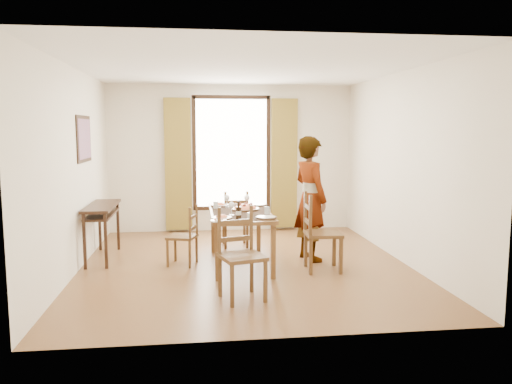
{
  "coord_description": "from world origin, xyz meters",
  "views": [
    {
      "loc": [
        -0.67,
        -6.76,
        1.88
      ],
      "look_at": [
        0.18,
        0.21,
        1.0
      ],
      "focal_mm": 35.0,
      "sensor_mm": 36.0,
      "label": 1
    }
  ],
  "objects": [
    {
      "name": "chair_north",
      "position": [
        -0.04,
        1.13,
        0.43
      ],
      "size": [
        0.42,
        0.42,
        0.91
      ],
      "rotation": [
        0.0,
        0.0,
        3.18
      ],
      "color": "brown",
      "rests_on": "ground"
    },
    {
      "name": "chair_west",
      "position": [
        -0.84,
        0.12,
        0.39
      ],
      "size": [
        0.46,
        0.46,
        0.84
      ],
      "rotation": [
        0.0,
        0.0,
        -1.87
      ],
      "color": "brown",
      "rests_on": "ground"
    },
    {
      "name": "wine_glass_b",
      "position": [
        0.07,
        0.41,
        0.85
      ],
      "size": [
        0.08,
        0.08,
        0.18
      ],
      "primitive_type": null,
      "color": "white",
      "rests_on": "dining_table"
    },
    {
      "name": "plate_ne",
      "position": [
        0.25,
        0.56,
        0.78
      ],
      "size": [
        0.27,
        0.27,
        0.05
      ],
      "primitive_type": null,
      "color": "silver",
      "rests_on": "dining_table"
    },
    {
      "name": "chair_south",
      "position": [
        -0.18,
        -1.38,
        0.48
      ],
      "size": [
        0.56,
        0.56,
        1.02
      ],
      "rotation": [
        0.0,
        0.0,
        0.28
      ],
      "color": "brown",
      "rests_on": "ground"
    },
    {
      "name": "man",
      "position": [
        0.97,
        0.19,
        0.9
      ],
      "size": [
        0.93,
        0.85,
        1.79
      ],
      "primitive_type": "imported",
      "rotation": [
        0.0,
        0.0,
        1.92
      ],
      "color": "#96989F",
      "rests_on": "ground"
    },
    {
      "name": "wine_glass_a",
      "position": [
        -0.21,
        -0.28,
        0.85
      ],
      "size": [
        0.08,
        0.08,
        0.18
      ],
      "primitive_type": null,
      "color": "white",
      "rests_on": "dining_table"
    },
    {
      "name": "dining_table",
      "position": [
        -0.06,
        0.04,
        0.68
      ],
      "size": [
        0.82,
        1.58,
        0.76
      ],
      "color": "brown",
      "rests_on": "ground"
    },
    {
      "name": "plate_nw",
      "position": [
        -0.32,
        0.56,
        0.78
      ],
      "size": [
        0.27,
        0.27,
        0.05
      ],
      "primitive_type": null,
      "color": "silver",
      "rests_on": "dining_table"
    },
    {
      "name": "console_table",
      "position": [
        -2.03,
        0.6,
        0.68
      ],
      "size": [
        0.38,
        1.2,
        0.8
      ],
      "color": "black",
      "rests_on": "ground"
    },
    {
      "name": "tumbler_a",
      "position": [
        0.28,
        -0.23,
        0.81
      ],
      "size": [
        0.07,
        0.07,
        0.1
      ],
      "primitive_type": "cylinder",
      "color": "silver",
      "rests_on": "dining_table"
    },
    {
      "name": "wine_glass_c",
      "position": [
        -0.22,
        0.46,
        0.85
      ],
      "size": [
        0.08,
        0.08,
        0.18
      ],
      "primitive_type": null,
      "color": "white",
      "rests_on": "dining_table"
    },
    {
      "name": "caprese_plate",
      "position": [
        -0.4,
        -0.69,
        0.78
      ],
      "size": [
        0.2,
        0.2,
        0.04
      ],
      "primitive_type": null,
      "color": "silver",
      "rests_on": "dining_table"
    },
    {
      "name": "tumbler_b",
      "position": [
        -0.39,
        0.35,
        0.81
      ],
      "size": [
        0.07,
        0.07,
        0.1
      ],
      "primitive_type": "cylinder",
      "color": "silver",
      "rests_on": "dining_table"
    },
    {
      "name": "tumbler_c",
      "position": [
        -0.0,
        -0.69,
        0.81
      ],
      "size": [
        0.07,
        0.07,
        0.1
      ],
      "primitive_type": "cylinder",
      "color": "silver",
      "rests_on": "dining_table"
    },
    {
      "name": "ground",
      "position": [
        0.0,
        0.0,
        0.0
      ],
      "size": [
        5.0,
        5.0,
        0.0
      ],
      "primitive_type": "plane",
      "color": "#502719",
      "rests_on": "ground"
    },
    {
      "name": "chair_east",
      "position": [
        0.97,
        -0.38,
        0.49
      ],
      "size": [
        0.49,
        0.49,
        1.05
      ],
      "rotation": [
        0.0,
        0.0,
        1.52
      ],
      "color": "brown",
      "rests_on": "ground"
    },
    {
      "name": "room_shell",
      "position": [
        -0.0,
        0.13,
        1.54
      ],
      "size": [
        4.6,
        5.1,
        2.74
      ],
      "color": "silver",
      "rests_on": "ground"
    },
    {
      "name": "wine_bottle",
      "position": [
        -0.15,
        -0.69,
        0.88
      ],
      "size": [
        0.07,
        0.07,
        0.25
      ],
      "primitive_type": null,
      "color": "black",
      "rests_on": "dining_table"
    },
    {
      "name": "plate_se",
      "position": [
        0.22,
        -0.53,
        0.78
      ],
      "size": [
        0.27,
        0.27,
        0.05
      ],
      "primitive_type": null,
      "color": "silver",
      "rests_on": "dining_table"
    },
    {
      "name": "pasta_platter",
      "position": [
        0.02,
        0.15,
        0.81
      ],
      "size": [
        0.4,
        0.4,
        0.1
      ],
      "primitive_type": null,
      "color": "red",
      "rests_on": "dining_table"
    },
    {
      "name": "plate_sw",
      "position": [
        -0.35,
        -0.5,
        0.78
      ],
      "size": [
        0.27,
        0.27,
        0.05
      ],
      "primitive_type": null,
      "color": "silver",
      "rests_on": "dining_table"
    }
  ]
}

